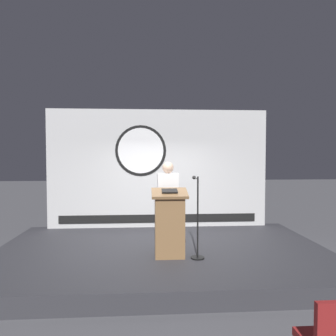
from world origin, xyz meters
name	(u,v)px	position (x,y,z in m)	size (l,w,h in m)	color
ground_plane	(162,263)	(0.00, 0.00, 0.00)	(40.00, 40.00, 0.00)	#4C4C51
stage_platform	(162,256)	(0.00, 0.00, 0.15)	(6.40, 4.00, 0.30)	#333338
banner_display	(158,169)	(-0.01, 1.85, 1.77)	(5.49, 0.12, 2.95)	silver
podium	(170,223)	(0.11, -0.51, 0.90)	(0.64, 0.50, 1.22)	olive
speaker_person	(168,204)	(0.11, -0.03, 1.16)	(0.40, 0.26, 1.69)	black
microphone_stand	(197,229)	(0.59, -0.60, 0.82)	(0.24, 0.60, 1.45)	black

